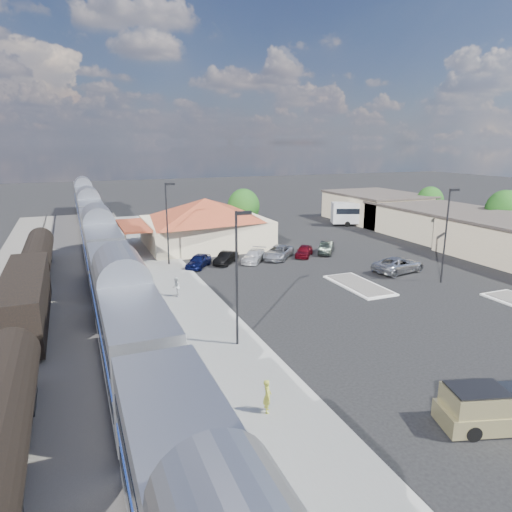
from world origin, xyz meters
name	(u,v)px	position (x,y,z in m)	size (l,w,h in m)	color
ground	(333,298)	(0.00, 0.00, 0.00)	(280.00, 280.00, 0.00)	black
railbed	(72,299)	(-21.00, 8.00, 0.06)	(16.00, 100.00, 0.12)	#4C4944
platform	(181,293)	(-12.00, 6.00, 0.09)	(5.50, 92.00, 0.18)	gray
passenger_train	(100,246)	(-18.00, 15.72, 2.87)	(3.00, 104.00, 5.55)	silver
freight_cars	(26,302)	(-24.00, 2.83, 1.93)	(2.80, 46.00, 4.00)	black
station_depot	(205,222)	(-4.56, 24.00, 3.13)	(18.35, 12.24, 6.20)	tan
buildings_east	(456,224)	(28.00, 14.28, 2.27)	(14.40, 51.40, 4.80)	#C6B28C
traffic_island_south	(359,285)	(4.00, 2.00, 0.10)	(3.30, 7.50, 0.21)	silver
lamp_plat_s	(238,268)	(-10.90, -6.00, 5.34)	(1.08, 0.25, 9.00)	black
lamp_plat_n	(168,217)	(-10.90, 16.00, 5.34)	(1.08, 0.25, 9.00)	black
lamp_lot	(447,228)	(12.10, 0.00, 5.34)	(1.08, 0.25, 9.00)	black
tree_east_b	(504,210)	(34.00, 12.00, 4.22)	(4.94, 4.94, 6.96)	#382314
tree_east_c	(430,201)	(34.00, 26.00, 3.76)	(4.41, 4.41, 6.21)	#382314
tree_depot	(244,206)	(3.00, 30.00, 4.02)	(4.71, 4.71, 6.63)	#382314
pickup_truck	(500,409)	(-2.50, -18.86, 0.93)	(6.01, 3.58, 1.95)	tan
suv	(399,265)	(10.52, 4.42, 0.82)	(2.72, 5.91, 1.64)	#9B9DA2
coach_bus	(368,212)	(24.00, 28.74, 2.15)	(11.74, 6.64, 3.73)	white
person_a	(267,396)	(-12.29, -13.89, 1.04)	(0.63, 0.41, 1.72)	#DEDF45
person_b	(176,287)	(-12.61, 5.01, 1.02)	(0.81, 0.63, 1.67)	white
parked_car_a	(199,261)	(-8.18, 14.10, 0.72)	(1.70, 4.22, 1.44)	#0C1240
parked_car_b	(226,258)	(-4.98, 14.40, 0.67)	(1.42, 4.07, 1.34)	black
parked_car_c	(254,256)	(-1.78, 14.10, 0.67)	(1.88, 4.62, 1.34)	silver
parked_car_d	(278,252)	(1.42, 14.40, 0.74)	(2.47, 5.36, 1.49)	#9A9DA3
parked_car_e	(304,251)	(4.62, 14.10, 0.67)	(1.59, 3.96, 1.35)	maroon
parked_car_f	(326,248)	(7.82, 14.40, 0.70)	(1.49, 4.27, 1.41)	black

